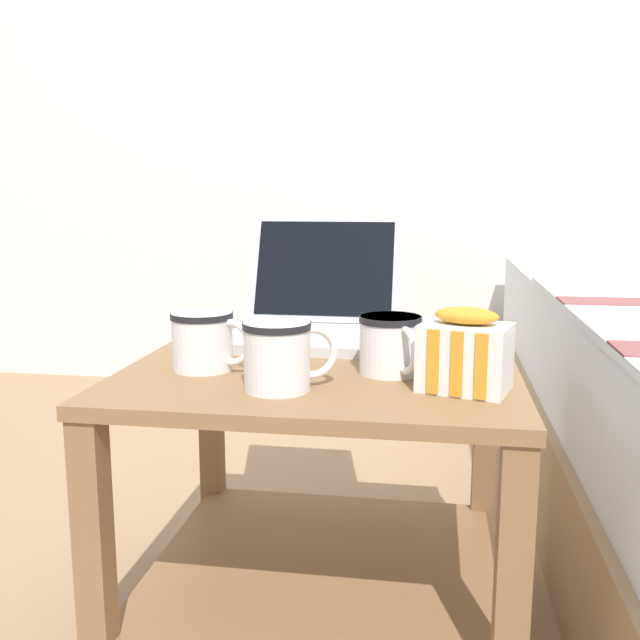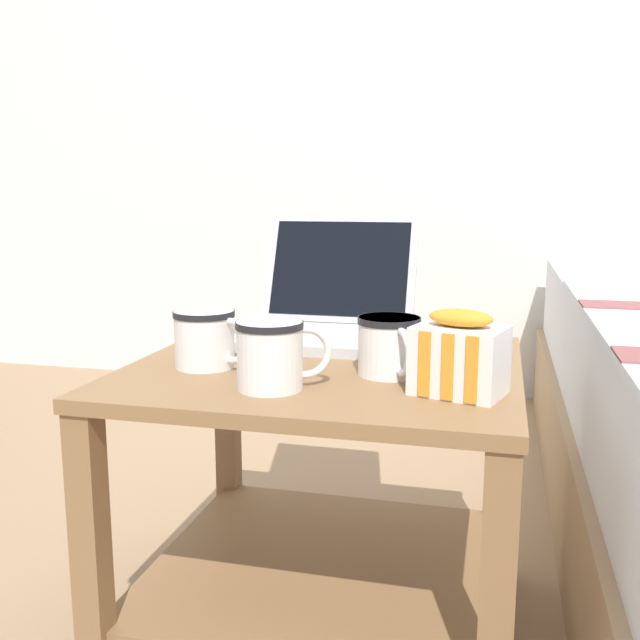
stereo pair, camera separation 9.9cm
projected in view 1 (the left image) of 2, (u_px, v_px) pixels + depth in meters
ground_plane at (324, 630)px, 1.27m from camera, size 8.00×8.00×0.00m
back_wall at (392, 60)px, 2.63m from camera, size 8.00×0.05×2.50m
bedside_table at (324, 461)px, 1.21m from camera, size 0.63×0.59×0.49m
laptop at (316, 314)px, 1.38m from camera, size 0.31×0.33×0.23m
mug_front_left at (391, 342)px, 1.10m from camera, size 0.10×0.13×0.09m
mug_front_right at (279, 352)px, 1.01m from camera, size 0.13×0.10×0.10m
mug_mid_center at (204, 338)px, 1.13m from camera, size 0.14×0.10×0.09m
snack_bag at (465, 353)px, 1.01m from camera, size 0.14×0.12×0.12m
cell_phone at (459, 348)px, 1.27m from camera, size 0.08×0.15×0.01m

